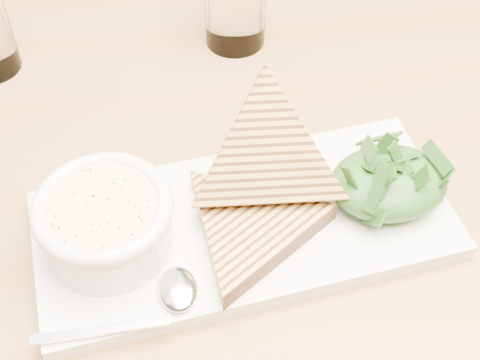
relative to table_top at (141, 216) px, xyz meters
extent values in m
cube|color=brown|center=(0.00, 0.00, 0.00)|extent=(1.36, 0.94, 0.04)
cylinder|color=brown|center=(0.61, 0.39, -0.38)|extent=(0.06, 0.06, 0.71)
cube|color=white|center=(0.09, -0.05, 0.03)|extent=(0.39, 0.19, 0.02)
cylinder|color=white|center=(-0.03, -0.05, 0.06)|extent=(0.11, 0.11, 0.04)
cylinder|color=beige|center=(-0.03, -0.05, 0.09)|extent=(0.09, 0.09, 0.01)
torus|color=white|center=(-0.03, -0.05, 0.09)|extent=(0.12, 0.12, 0.01)
ellipsoid|color=#143A0C|center=(0.23, -0.06, 0.06)|extent=(0.11, 0.09, 0.04)
ellipsoid|color=silver|center=(0.02, -0.12, 0.04)|extent=(0.04, 0.05, 0.01)
cube|color=silver|center=(-0.04, -0.14, 0.04)|extent=(0.11, 0.01, 0.00)
cylinder|color=white|center=(0.14, 0.23, 0.07)|extent=(0.07, 0.07, 0.11)
camera|label=1|loc=(0.01, -0.41, 0.53)|focal=50.00mm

